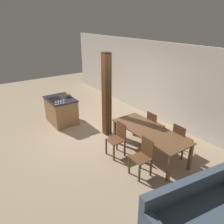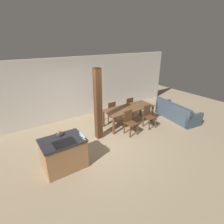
# 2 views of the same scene
# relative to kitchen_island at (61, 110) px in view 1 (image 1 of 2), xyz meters

# --- Properties ---
(ground_plane) EXTENTS (16.00, 16.00, 0.00)m
(ground_plane) POSITION_rel_kitchen_island_xyz_m (1.50, 0.50, -0.44)
(ground_plane) COLOR #9E896B
(wall_back) EXTENTS (11.20, 0.08, 2.70)m
(wall_back) POSITION_rel_kitchen_island_xyz_m (1.50, 3.04, 0.91)
(wall_back) COLOR silver
(wall_back) RESTS_ON ground_plane
(kitchen_island) EXTENTS (1.16, 0.84, 0.89)m
(kitchen_island) POSITION_rel_kitchen_island_xyz_m (0.00, 0.00, 0.00)
(kitchen_island) COLOR #9E7047
(kitchen_island) RESTS_ON ground_plane
(fruit_bowl) EXTENTS (0.21, 0.21, 0.11)m
(fruit_bowl) POSITION_rel_kitchen_island_xyz_m (0.03, 0.28, 0.49)
(fruit_bowl) COLOR #383D47
(fruit_bowl) RESTS_ON kitchen_island
(wine_glass_near) EXTENTS (0.07, 0.07, 0.14)m
(wine_glass_near) POSITION_rel_kitchen_island_xyz_m (0.50, -0.34, 0.55)
(wine_glass_near) COLOR silver
(wine_glass_near) RESTS_ON kitchen_island
(wine_glass_middle) EXTENTS (0.07, 0.07, 0.14)m
(wine_glass_middle) POSITION_rel_kitchen_island_xyz_m (0.50, -0.26, 0.55)
(wine_glass_middle) COLOR silver
(wine_glass_middle) RESTS_ON kitchen_island
(wine_glass_far) EXTENTS (0.07, 0.07, 0.14)m
(wine_glass_far) POSITION_rel_kitchen_island_xyz_m (0.50, -0.17, 0.55)
(wine_glass_far) COLOR silver
(wine_glass_far) RESTS_ON kitchen_island
(wine_glass_end) EXTENTS (0.07, 0.07, 0.14)m
(wine_glass_end) POSITION_rel_kitchen_island_xyz_m (0.50, -0.08, 0.55)
(wine_glass_end) COLOR silver
(wine_glass_end) RESTS_ON kitchen_island
(dining_table) EXTENTS (2.18, 0.87, 0.74)m
(dining_table) POSITION_rel_kitchen_island_xyz_m (3.23, 1.10, 0.21)
(dining_table) COLOR brown
(dining_table) RESTS_ON ground_plane
(dining_chair_near_left) EXTENTS (0.40, 0.40, 0.91)m
(dining_chair_near_left) POSITION_rel_kitchen_island_xyz_m (2.74, 0.44, 0.04)
(dining_chair_near_left) COLOR brown
(dining_chair_near_left) RESTS_ON ground_plane
(dining_chair_near_right) EXTENTS (0.40, 0.40, 0.91)m
(dining_chair_near_right) POSITION_rel_kitchen_island_xyz_m (3.72, 0.44, 0.04)
(dining_chair_near_right) COLOR brown
(dining_chair_near_right) RESTS_ON ground_plane
(dining_chair_far_left) EXTENTS (0.40, 0.40, 0.91)m
(dining_chair_far_left) POSITION_rel_kitchen_island_xyz_m (2.74, 1.76, 0.04)
(dining_chair_far_left) COLOR brown
(dining_chair_far_left) RESTS_ON ground_plane
(dining_chair_far_right) EXTENTS (0.40, 0.40, 0.91)m
(dining_chair_far_right) POSITION_rel_kitchen_island_xyz_m (3.72, 1.76, 0.04)
(dining_chair_far_right) COLOR brown
(dining_chair_far_right) RESTS_ON ground_plane
(couch) EXTENTS (1.12, 2.11, 0.80)m
(couch) POSITION_rel_kitchen_island_xyz_m (5.34, 0.27, -0.17)
(couch) COLOR #3D4C5B
(couch) RESTS_ON ground_plane
(timber_post) EXTENTS (0.22, 0.22, 2.54)m
(timber_post) POSITION_rel_kitchen_island_xyz_m (1.61, 0.84, 0.82)
(timber_post) COLOR #4C2D19
(timber_post) RESTS_ON ground_plane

